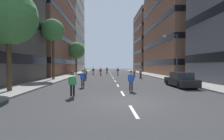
# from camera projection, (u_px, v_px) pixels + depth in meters

# --- Properties ---
(ground_plane) EXTENTS (153.14, 153.14, 0.00)m
(ground_plane) POSITION_uv_depth(u_px,v_px,m) (112.00, 76.00, 35.24)
(ground_plane) COLOR #333335
(sidewalk_left) EXTENTS (3.29, 70.19, 0.14)m
(sidewalk_left) POSITION_uv_depth(u_px,v_px,m) (72.00, 74.00, 38.07)
(sidewalk_left) COLOR gray
(sidewalk_left) RESTS_ON ground_plane
(sidewalk_right) EXTENTS (3.29, 70.19, 0.14)m
(sidewalk_right) POSITION_uv_depth(u_px,v_px,m) (149.00, 74.00, 38.79)
(sidewalk_right) COLOR gray
(sidewalk_right) RESTS_ON ground_plane
(lane_markings) EXTENTS (0.16, 57.20, 0.01)m
(lane_markings) POSITION_uv_depth(u_px,v_px,m) (112.00, 75.00, 35.22)
(lane_markings) COLOR silver
(lane_markings) RESTS_ON ground_plane
(building_left_mid) EXTENTS (13.79, 22.64, 31.32)m
(building_left_mid) POSITION_uv_depth(u_px,v_px,m) (38.00, 9.00, 38.62)
(building_left_mid) COLOR brown
(building_left_mid) RESTS_ON ground_plane
(building_left_far) EXTENTS (13.79, 21.43, 34.06)m
(building_left_far) POSITION_uv_depth(u_px,v_px,m) (63.00, 26.00, 61.25)
(building_left_far) COLOR #BCB29E
(building_left_far) RESTS_ON ground_plane
(building_right_mid) EXTENTS (13.79, 23.28, 23.69)m
(building_right_mid) POSITION_uv_depth(u_px,v_px,m) (182.00, 26.00, 40.13)
(building_right_mid) COLOR #9E6B51
(building_right_mid) RESTS_ON ground_plane
(building_right_far) EXTENTS (13.79, 16.73, 22.58)m
(building_right_far) POSITION_uv_depth(u_px,v_px,m) (154.00, 42.00, 62.81)
(building_right_far) COLOR brown
(building_right_far) RESTS_ON ground_plane
(parked_car_near) EXTENTS (1.82, 4.40, 1.52)m
(parked_car_near) POSITION_uv_depth(u_px,v_px,m) (181.00, 80.00, 16.49)
(parked_car_near) COLOR black
(parked_car_near) RESTS_ON ground_plane
(street_tree_near) EXTENTS (4.62, 4.62, 8.38)m
(street_tree_near) POSITION_uv_depth(u_px,v_px,m) (8.00, 16.00, 12.99)
(street_tree_near) COLOR #4C3823
(street_tree_near) RESTS_ON sidewalk_left
(street_tree_mid) EXTENTS (3.32, 3.32, 9.01)m
(street_tree_mid) POSITION_uv_depth(u_px,v_px,m) (53.00, 31.00, 24.03)
(street_tree_mid) COLOR #4C3823
(street_tree_mid) RESTS_ON sidewalk_left
(street_tree_far) EXTENTS (4.49, 4.49, 8.34)m
(street_tree_far) POSITION_uv_depth(u_px,v_px,m) (76.00, 50.00, 43.06)
(street_tree_far) COLOR #4C3823
(street_tree_far) RESTS_ON sidewalk_left
(streetlamp_right) EXTENTS (2.13, 0.30, 6.50)m
(streetlamp_right) POSITION_uv_depth(u_px,v_px,m) (174.00, 52.00, 23.04)
(streetlamp_right) COLOR #3F3F44
(streetlamp_right) RESTS_ON sidewalk_right
(skater_0) EXTENTS (0.55, 0.92, 1.78)m
(skater_0) POSITION_uv_depth(u_px,v_px,m) (85.00, 72.00, 30.03)
(skater_0) COLOR brown
(skater_0) RESTS_ON ground_plane
(skater_1) EXTENTS (0.57, 0.92, 1.78)m
(skater_1) POSITION_uv_depth(u_px,v_px,m) (141.00, 72.00, 27.56)
(skater_1) COLOR brown
(skater_1) RESTS_ON ground_plane
(skater_2) EXTENTS (0.56, 0.92, 1.78)m
(skater_2) POSITION_uv_depth(u_px,v_px,m) (83.00, 78.00, 16.07)
(skater_2) COLOR brown
(skater_2) RESTS_ON ground_plane
(skater_3) EXTENTS (0.56, 0.92, 1.78)m
(skater_3) POSITION_uv_depth(u_px,v_px,m) (118.00, 71.00, 36.64)
(skater_3) COLOR brown
(skater_3) RESTS_ON ground_plane
(skater_4) EXTENTS (0.56, 0.92, 1.78)m
(skater_4) POSITION_uv_depth(u_px,v_px,m) (101.00, 71.00, 34.37)
(skater_4) COLOR brown
(skater_4) RESTS_ON ground_plane
(skater_5) EXTENTS (0.56, 0.92, 1.78)m
(skater_5) POSITION_uv_depth(u_px,v_px,m) (72.00, 83.00, 11.14)
(skater_5) COLOR brown
(skater_5) RESTS_ON ground_plane
(skater_6) EXTENTS (0.55, 0.92, 1.78)m
(skater_6) POSITION_uv_depth(u_px,v_px,m) (107.00, 70.00, 43.41)
(skater_6) COLOR brown
(skater_6) RESTS_ON ground_plane
(skater_7) EXTENTS (0.57, 0.92, 1.78)m
(skater_7) POSITION_uv_depth(u_px,v_px,m) (134.00, 72.00, 31.14)
(skater_7) COLOR brown
(skater_7) RESTS_ON ground_plane
(skater_8) EXTENTS (0.56, 0.92, 1.78)m
(skater_8) POSITION_uv_depth(u_px,v_px,m) (93.00, 70.00, 38.40)
(skater_8) COLOR brown
(skater_8) RESTS_ON ground_plane
(skater_9) EXTENTS (0.54, 0.91, 1.78)m
(skater_9) POSITION_uv_depth(u_px,v_px,m) (131.00, 80.00, 13.64)
(skater_9) COLOR brown
(skater_9) RESTS_ON ground_plane
(skater_10) EXTENTS (0.56, 0.92, 1.78)m
(skater_10) POSITION_uv_depth(u_px,v_px,m) (85.00, 73.00, 24.16)
(skater_10) COLOR brown
(skater_10) RESTS_ON ground_plane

